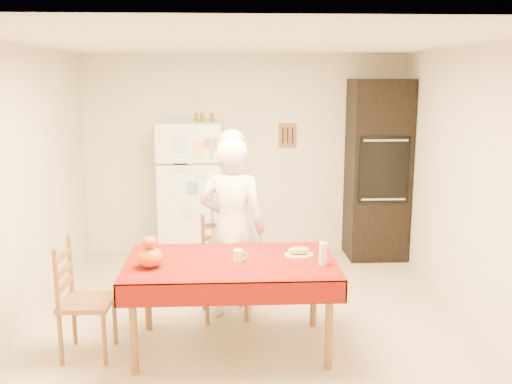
{
  "coord_description": "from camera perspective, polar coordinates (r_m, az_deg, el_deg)",
  "views": [
    {
      "loc": [
        -0.2,
        -4.91,
        2.22
      ],
      "look_at": [
        0.05,
        0.2,
        1.19
      ],
      "focal_mm": 40.0,
      "sensor_mm": 36.0,
      "label": 1
    }
  ],
  "objects": [
    {
      "name": "spice_jar_right",
      "position": [
        6.86,
        -4.44,
        7.45
      ],
      "size": [
        0.05,
        0.05,
        0.1
      ],
      "primitive_type": "cylinder",
      "color": "brown",
      "rests_on": "refrigerator"
    },
    {
      "name": "seated_woman",
      "position": [
        5.24,
        -2.37,
        -3.69
      ],
      "size": [
        0.71,
        0.56,
        1.71
      ],
      "primitive_type": "imported",
      "rotation": [
        0.0,
        0.0,
        2.87
      ],
      "color": "silver",
      "rests_on": "floor"
    },
    {
      "name": "pumpkin_upper",
      "position": [
        4.51,
        -10.63,
        -4.91
      ],
      "size": [
        0.12,
        0.12,
        0.09
      ],
      "primitive_type": "ellipsoid",
      "color": "#E63605",
      "rests_on": "pumpkin_lower"
    },
    {
      "name": "chair_far",
      "position": [
        5.42,
        -3.27,
        -7.03
      ],
      "size": [
        0.47,
        0.45,
        0.95
      ],
      "rotation": [
        0.0,
        0.0,
        0.12
      ],
      "color": "brown",
      "rests_on": "floor"
    },
    {
      "name": "bread_loaf",
      "position": [
        4.76,
        4.31,
        -5.84
      ],
      "size": [
        0.18,
        0.1,
        0.06
      ],
      "primitive_type": "ellipsoid",
      "color": "#9F834E",
      "rests_on": "bread_plate"
    },
    {
      "name": "spice_jar_left",
      "position": [
        6.86,
        -5.98,
        7.43
      ],
      "size": [
        0.05,
        0.05,
        0.1
      ],
      "primitive_type": "cylinder",
      "color": "brown",
      "rests_on": "refrigerator"
    },
    {
      "name": "bread_plate",
      "position": [
        4.77,
        4.31,
        -6.3
      ],
      "size": [
        0.24,
        0.24,
        0.02
      ],
      "primitive_type": "cylinder",
      "color": "white",
      "rests_on": "dining_table"
    },
    {
      "name": "room_shell",
      "position": [
        4.95,
        -0.46,
        4.48
      ],
      "size": [
        4.02,
        4.52,
        2.51
      ],
      "color": "#EAE2C5",
      "rests_on": "ground"
    },
    {
      "name": "pumpkin_lower",
      "position": [
        4.55,
        -10.57,
        -6.43
      ],
      "size": [
        0.21,
        0.21,
        0.16
      ],
      "primitive_type": "ellipsoid",
      "color": "#DA5205",
      "rests_on": "dining_table"
    },
    {
      "name": "spice_jar_mid",
      "position": [
        6.86,
        -5.4,
        7.44
      ],
      "size": [
        0.05,
        0.05,
        0.1
      ],
      "primitive_type": "cylinder",
      "color": "#895C19",
      "rests_on": "refrigerator"
    },
    {
      "name": "coffee_mug",
      "position": [
        4.6,
        -1.8,
        -6.41
      ],
      "size": [
        0.08,
        0.08,
        0.1
      ],
      "primitive_type": "cylinder",
      "color": "silver",
      "rests_on": "dining_table"
    },
    {
      "name": "floor",
      "position": [
        5.39,
        -0.44,
        -12.9
      ],
      "size": [
        4.5,
        4.5,
        0.0
      ],
      "primitive_type": "plane",
      "color": "tan",
      "rests_on": "ground"
    },
    {
      "name": "refrigerator",
      "position": [
        6.94,
        -6.48,
        -0.04
      ],
      "size": [
        0.75,
        0.74,
        1.7
      ],
      "color": "white",
      "rests_on": "floor"
    },
    {
      "name": "wine_glass",
      "position": [
        4.56,
        6.73,
        -6.14
      ],
      "size": [
        0.07,
        0.07,
        0.18
      ],
      "primitive_type": "cylinder",
      "color": "silver",
      "rests_on": "dining_table"
    },
    {
      "name": "chair_left",
      "position": [
        4.84,
        -17.33,
        -9.86
      ],
      "size": [
        0.41,
        0.43,
        0.95
      ],
      "rotation": [
        0.0,
        0.0,
        1.54
      ],
      "color": "brown",
      "rests_on": "floor"
    },
    {
      "name": "dining_table",
      "position": [
        4.67,
        -2.49,
        -7.67
      ],
      "size": [
        1.7,
        1.0,
        0.76
      ],
      "color": "brown",
      "rests_on": "floor"
    },
    {
      "name": "oven_cabinet",
      "position": [
        7.16,
        12.03,
        2.18
      ],
      "size": [
        0.7,
        0.62,
        2.2
      ],
      "color": "black",
      "rests_on": "floor"
    }
  ]
}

